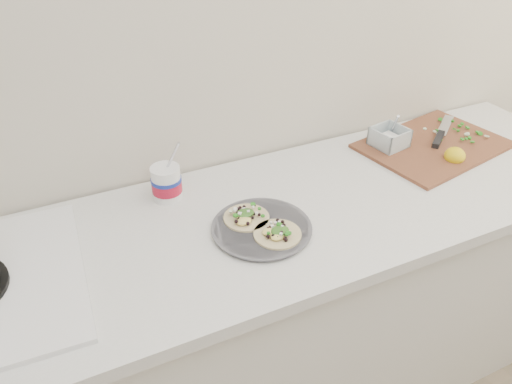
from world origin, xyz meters
name	(u,v)px	position (x,y,z in m)	size (l,w,h in m)	color
counter	(260,319)	(0.00, 1.43, 0.45)	(2.44, 0.66, 0.90)	silver
taco_plate	(262,226)	(-0.03, 1.36, 0.92)	(0.28, 0.28, 0.04)	#535258
tub	(167,180)	(-0.22, 1.62, 0.96)	(0.09, 0.09, 0.21)	white
cutboard	(429,142)	(0.72, 1.54, 0.92)	(0.56, 0.44, 0.08)	brown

